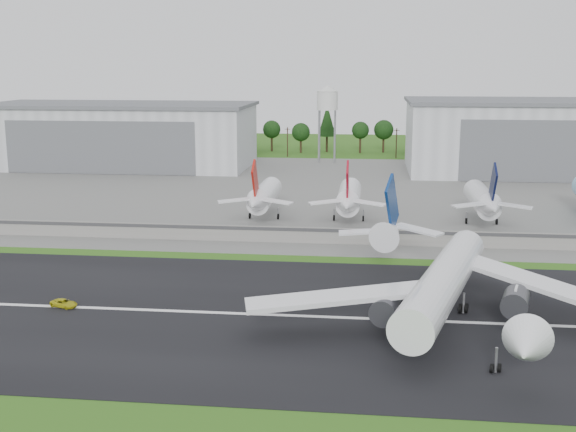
# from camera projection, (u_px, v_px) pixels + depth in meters

# --- Properties ---
(ground) EXTENTS (600.00, 600.00, 0.00)m
(ground) POSITION_uv_depth(u_px,v_px,m) (280.00, 341.00, 98.33)
(ground) COLOR #2D5915
(ground) RESTS_ON ground
(runway) EXTENTS (320.00, 60.00, 0.10)m
(runway) POSITION_uv_depth(u_px,v_px,m) (288.00, 316.00, 108.04)
(runway) COLOR black
(runway) RESTS_ON ground
(runway_centerline) EXTENTS (220.00, 1.00, 0.02)m
(runway_centerline) POSITION_uv_depth(u_px,v_px,m) (288.00, 315.00, 108.03)
(runway_centerline) COLOR white
(runway_centerline) RESTS_ON runway
(apron) EXTENTS (320.00, 150.00, 0.10)m
(apron) POSITION_uv_depth(u_px,v_px,m) (330.00, 191.00, 214.99)
(apron) COLOR slate
(apron) RESTS_ON ground
(blast_fence) EXTENTS (240.00, 0.61, 3.50)m
(blast_fence) POSITION_uv_depth(u_px,v_px,m) (313.00, 235.00, 151.42)
(blast_fence) COLOR gray
(blast_fence) RESTS_ON ground
(hangar_west) EXTENTS (97.00, 44.00, 23.20)m
(hangar_west) POSITION_uv_depth(u_px,v_px,m) (120.00, 135.00, 265.17)
(hangar_west) COLOR silver
(hangar_west) RESTS_ON ground
(hangar_east) EXTENTS (102.00, 47.00, 25.20)m
(hangar_east) POSITION_uv_depth(u_px,v_px,m) (556.00, 137.00, 247.74)
(hangar_east) COLOR silver
(hangar_east) RESTS_ON ground
(water_tower) EXTENTS (8.40, 8.40, 29.40)m
(water_tower) POSITION_uv_depth(u_px,v_px,m) (327.00, 98.00, 273.70)
(water_tower) COLOR #99999E
(water_tower) RESTS_ON ground
(utility_poles) EXTENTS (230.00, 3.00, 12.00)m
(utility_poles) POSITION_uv_depth(u_px,v_px,m) (341.00, 157.00, 292.78)
(utility_poles) COLOR black
(utility_poles) RESTS_ON ground
(treeline) EXTENTS (320.00, 16.00, 22.00)m
(treeline) POSITION_uv_depth(u_px,v_px,m) (343.00, 153.00, 307.37)
(treeline) COLOR black
(treeline) RESTS_ON ground
(main_airliner) EXTENTS (55.20, 58.36, 18.17)m
(main_airliner) POSITION_uv_depth(u_px,v_px,m) (444.00, 291.00, 104.11)
(main_airliner) COLOR white
(main_airliner) RESTS_ON runway
(ground_vehicle) EXTENTS (4.76, 3.24, 1.21)m
(ground_vehicle) POSITION_uv_depth(u_px,v_px,m) (64.00, 303.00, 111.74)
(ground_vehicle) COLOR gold
(ground_vehicle) RESTS_ON runway
(parked_jet_red_a) EXTENTS (7.36, 31.29, 16.47)m
(parked_jet_red_a) POSITION_uv_depth(u_px,v_px,m) (263.00, 196.00, 173.03)
(parked_jet_red_a) COLOR white
(parked_jet_red_a) RESTS_ON ground
(parked_jet_red_b) EXTENTS (7.36, 31.29, 16.56)m
(parked_jet_red_b) POSITION_uv_depth(u_px,v_px,m) (349.00, 198.00, 170.74)
(parked_jet_red_b) COLOR white
(parked_jet_red_b) RESTS_ON ground
(parked_jet_navy) EXTENTS (7.36, 31.29, 16.58)m
(parked_jet_navy) POSITION_uv_depth(u_px,v_px,m) (484.00, 200.00, 167.27)
(parked_jet_navy) COLOR white
(parked_jet_navy) RESTS_ON ground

